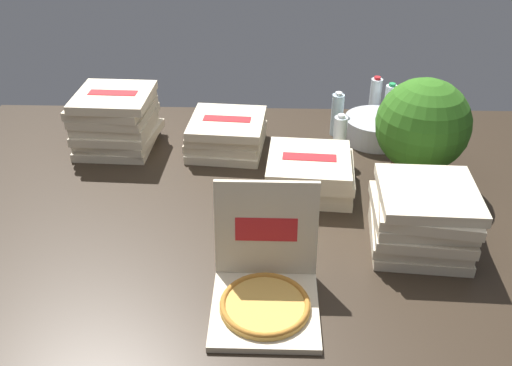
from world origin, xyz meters
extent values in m
cube|color=#2D2319|center=(0.00, 0.00, -0.01)|extent=(3.20, 2.40, 0.02)
cube|color=beige|center=(0.07, -0.54, 0.01)|extent=(0.38, 0.38, 0.02)
cylinder|color=gold|center=(0.07, -0.54, 0.03)|extent=(0.32, 0.32, 0.02)
torus|color=#B1712A|center=(0.07, -0.54, 0.04)|extent=(0.32, 0.32, 0.02)
cube|color=beige|center=(0.07, -0.33, 0.21)|extent=(0.38, 0.07, 0.38)
cube|color=red|center=(0.07, -0.34, 0.21)|extent=(0.23, 0.01, 0.09)
cube|color=beige|center=(-0.75, 0.68, 0.02)|extent=(0.39, 0.39, 0.04)
cube|color=beige|center=(-0.73, 0.69, 0.07)|extent=(0.43, 0.43, 0.04)
cube|color=beige|center=(-0.74, 0.68, 0.11)|extent=(0.40, 0.40, 0.04)
cube|color=red|center=(-0.74, 0.68, 0.13)|extent=(0.25, 0.08, 0.00)
cube|color=beige|center=(-0.74, 0.70, 0.16)|extent=(0.41, 0.41, 0.04)
cube|color=beige|center=(-0.74, 0.69, 0.20)|extent=(0.41, 0.41, 0.04)
cube|color=red|center=(-0.74, 0.69, 0.22)|extent=(0.25, 0.09, 0.00)
cube|color=beige|center=(-0.75, 0.69, 0.24)|extent=(0.42, 0.42, 0.04)
cube|color=red|center=(-0.75, 0.69, 0.27)|extent=(0.25, 0.09, 0.00)
cube|color=beige|center=(-0.73, 0.68, 0.29)|extent=(0.39, 0.39, 0.04)
cube|color=red|center=(-0.73, 0.68, 0.31)|extent=(0.25, 0.08, 0.00)
cube|color=beige|center=(-0.15, 0.66, 0.02)|extent=(0.42, 0.42, 0.04)
cube|color=red|center=(-0.15, 0.66, 0.05)|extent=(0.25, 0.09, 0.00)
cube|color=beige|center=(-0.15, 0.68, 0.07)|extent=(0.43, 0.43, 0.04)
cube|color=beige|center=(-0.16, 0.68, 0.11)|extent=(0.40, 0.40, 0.04)
cube|color=beige|center=(-0.15, 0.67, 0.16)|extent=(0.41, 0.41, 0.04)
cube|color=red|center=(-0.15, 0.67, 0.18)|extent=(0.25, 0.09, 0.00)
cube|color=beige|center=(0.28, 0.29, 0.02)|extent=(0.41, 0.41, 0.04)
cube|color=red|center=(0.28, 0.29, 0.05)|extent=(0.25, 0.09, 0.00)
cube|color=beige|center=(0.28, 0.29, 0.07)|extent=(0.41, 0.41, 0.04)
cube|color=red|center=(0.28, 0.29, 0.09)|extent=(0.25, 0.09, 0.00)
cube|color=beige|center=(0.28, 0.27, 0.11)|extent=(0.41, 0.41, 0.04)
cube|color=beige|center=(0.26, 0.27, 0.16)|extent=(0.41, 0.41, 0.04)
cube|color=red|center=(0.26, 0.27, 0.18)|extent=(0.25, 0.09, 0.00)
cube|color=beige|center=(0.70, -0.13, 0.02)|extent=(0.41, 0.41, 0.04)
cube|color=beige|center=(0.69, -0.13, 0.07)|extent=(0.42, 0.42, 0.04)
cube|color=beige|center=(0.70, -0.14, 0.11)|extent=(0.42, 0.42, 0.04)
cube|color=red|center=(0.70, -0.14, 0.13)|extent=(0.25, 0.09, 0.00)
cube|color=beige|center=(0.69, -0.12, 0.16)|extent=(0.39, 0.39, 0.04)
cube|color=red|center=(0.69, -0.12, 0.18)|extent=(0.25, 0.08, 0.00)
cube|color=beige|center=(0.71, -0.13, 0.20)|extent=(0.43, 0.43, 0.04)
cube|color=beige|center=(0.71, -0.13, 0.24)|extent=(0.39, 0.39, 0.04)
cylinder|color=#B7BABF|center=(0.66, 0.80, 0.06)|extent=(0.35, 0.35, 0.13)
cylinder|color=white|center=(0.43, 0.58, 0.12)|extent=(0.07, 0.07, 0.24)
cylinder|color=white|center=(0.43, 0.58, 0.24)|extent=(0.04, 0.04, 0.02)
cylinder|color=white|center=(0.69, 1.10, 0.12)|extent=(0.07, 0.07, 0.24)
cylinder|color=red|center=(0.69, 1.10, 0.24)|extent=(0.04, 0.04, 0.02)
cylinder|color=silver|center=(0.45, 0.86, 0.12)|extent=(0.07, 0.07, 0.24)
cylinder|color=white|center=(0.45, 0.86, 0.24)|extent=(0.04, 0.04, 0.02)
cylinder|color=white|center=(0.84, 0.68, 0.12)|extent=(0.07, 0.07, 0.24)
cylinder|color=red|center=(0.84, 0.68, 0.24)|extent=(0.04, 0.04, 0.02)
cylinder|color=silver|center=(0.83, 0.52, 0.12)|extent=(0.07, 0.07, 0.24)
cylinder|color=#239951|center=(0.83, 0.52, 0.24)|extent=(0.04, 0.04, 0.02)
cylinder|color=white|center=(0.76, 1.00, 0.12)|extent=(0.07, 0.07, 0.24)
cylinder|color=#239951|center=(0.76, 1.00, 0.24)|extent=(0.04, 0.04, 0.02)
cylinder|color=silver|center=(0.93, 0.95, 0.12)|extent=(0.07, 0.07, 0.24)
cylinder|color=white|center=(0.93, 0.95, 0.24)|extent=(0.04, 0.04, 0.02)
cylinder|color=#513323|center=(0.78, 0.37, 0.06)|extent=(0.24, 0.24, 0.12)
sphere|color=#2D631A|center=(0.78, 0.37, 0.30)|extent=(0.44, 0.44, 0.44)
camera|label=1|loc=(0.08, -2.01, 1.45)|focal=39.82mm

